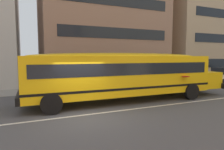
# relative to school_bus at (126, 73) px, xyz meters

# --- Properties ---
(ground_plane) EXTENTS (400.00, 400.00, 0.00)m
(ground_plane) POSITION_rel_school_bus_xyz_m (-3.23, -1.91, -1.78)
(ground_plane) COLOR #4C4C4F
(sidewalk_far) EXTENTS (120.00, 3.00, 0.01)m
(sidewalk_far) POSITION_rel_school_bus_xyz_m (-3.23, 5.99, -1.77)
(sidewalk_far) COLOR gray
(sidewalk_far) RESTS_ON ground_plane
(lane_centreline) EXTENTS (110.00, 0.16, 0.01)m
(lane_centreline) POSITION_rel_school_bus_xyz_m (-3.23, -1.91, -1.77)
(lane_centreline) COLOR silver
(lane_centreline) RESTS_ON ground_plane
(school_bus) EXTENTS (13.42, 3.32, 2.99)m
(school_bus) POSITION_rel_school_bus_xyz_m (0.00, 0.00, 0.00)
(school_bus) COLOR yellow
(school_bus) RESTS_ON ground_plane
(apartment_block_far_right) EXTENTS (17.43, 12.43, 19.70)m
(apartment_block_far_right) POSITION_rel_school_bus_xyz_m (20.73, 13.68, 8.07)
(apartment_block_far_right) COLOR tan
(apartment_block_far_right) RESTS_ON ground_plane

